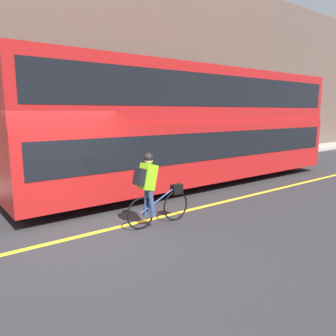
{
  "coord_description": "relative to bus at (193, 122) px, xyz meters",
  "views": [
    {
      "loc": [
        -2.56,
        -6.21,
        2.48
      ],
      "look_at": [
        2.67,
        0.62,
        1.0
      ],
      "focal_mm": 35.0,
      "sensor_mm": 36.0,
      "label": 1
    }
  ],
  "objects": [
    {
      "name": "road_center_line",
      "position": [
        -4.8,
        -2.18,
        -2.12
      ],
      "size": [
        50.0,
        0.14,
        0.01
      ],
      "primitive_type": "cube",
      "color": "yellow",
      "rests_on": "ground_plane"
    },
    {
      "name": "bus",
      "position": [
        0.0,
        0.0,
        0.0
      ],
      "size": [
        11.9,
        2.53,
        3.85
      ],
      "color": "black",
      "rests_on": "ground_plane"
    },
    {
      "name": "building_facade",
      "position": [
        -4.8,
        4.25,
        2.37
      ],
      "size": [
        60.0,
        0.3,
        9.0
      ],
      "color": "brown",
      "rests_on": "ground_plane"
    },
    {
      "name": "ground_plane",
      "position": [
        -4.8,
        -2.03,
        -2.13
      ],
      "size": [
        80.0,
        80.0,
        0.0
      ],
      "primitive_type": "plane",
      "color": "#2D2D30"
    },
    {
      "name": "sidewalk_curb",
      "position": [
        -4.8,
        3.14,
        -2.06
      ],
      "size": [
        60.0,
        1.93,
        0.14
      ],
      "color": "#A8A399",
      "rests_on": "ground_plane"
    },
    {
      "name": "street_sign_post",
      "position": [
        -4.77,
        3.04,
        -0.7
      ],
      "size": [
        0.36,
        0.09,
        2.3
      ],
      "color": "#59595B",
      "rests_on": "sidewalk_curb"
    },
    {
      "name": "cyclist_on_bike",
      "position": [
        -3.44,
        -2.57,
        -1.25
      ],
      "size": [
        1.65,
        0.32,
        1.63
      ],
      "color": "black",
      "rests_on": "ground_plane"
    }
  ]
}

